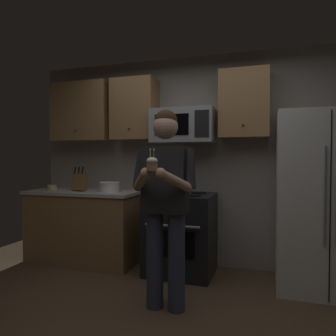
{
  "coord_description": "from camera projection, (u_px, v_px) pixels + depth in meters",
  "views": [
    {
      "loc": [
        0.8,
        -2.19,
        1.33
      ],
      "look_at": [
        -0.02,
        0.45,
        1.25
      ],
      "focal_mm": 33.97,
      "sensor_mm": 36.0,
      "label": 1
    }
  ],
  "objects": [
    {
      "name": "bowl_small_colored",
      "position": [
        52.0,
        187.0,
        4.22
      ],
      "size": [
        0.13,
        0.13,
        0.06
      ],
      "color": "beige",
      "rests_on": "counter_left"
    },
    {
      "name": "wall_back",
      "position": [
        200.0,
        161.0,
        4.0
      ],
      "size": [
        4.4,
        0.1,
        2.6
      ],
      "primitive_type": "cube",
      "color": "gray",
      "rests_on": "ground"
    },
    {
      "name": "bowl_large_white",
      "position": [
        109.0,
        187.0,
        3.96
      ],
      "size": [
        0.26,
        0.26,
        0.12
      ],
      "color": "white",
      "rests_on": "counter_left"
    },
    {
      "name": "oven_range",
      "position": [
        181.0,
        233.0,
        3.7
      ],
      "size": [
        0.76,
        0.7,
        0.93
      ],
      "color": "black",
      "rests_on": "ground"
    },
    {
      "name": "microwave",
      "position": [
        184.0,
        126.0,
        3.78
      ],
      "size": [
        0.74,
        0.41,
        0.4
      ],
      "color": "#9EA0A5"
    },
    {
      "name": "person",
      "position": [
        165.0,
        197.0,
        2.78
      ],
      "size": [
        0.6,
        0.48,
        1.76
      ],
      "color": "#383F59",
      "rests_on": "ground"
    },
    {
      "name": "refrigerator",
      "position": [
        323.0,
        201.0,
        3.2
      ],
      "size": [
        0.9,
        0.75,
        1.8
      ],
      "color": "white",
      "rests_on": "ground"
    },
    {
      "name": "knife_block",
      "position": [
        80.0,
        182.0,
        4.05
      ],
      "size": [
        0.16,
        0.15,
        0.32
      ],
      "color": "brown",
      "rests_on": "counter_left"
    },
    {
      "name": "counter_left",
      "position": [
        84.0,
        226.0,
        4.11
      ],
      "size": [
        1.44,
        0.66,
        0.92
      ],
      "color": "#9E7247",
      "rests_on": "ground"
    },
    {
      "name": "cupcake",
      "position": [
        152.0,
        164.0,
        2.45
      ],
      "size": [
        0.09,
        0.09,
        0.17
      ],
      "color": "#A87F56"
    },
    {
      "name": "cabinet_row_upper",
      "position": [
        140.0,
        109.0,
        3.99
      ],
      "size": [
        2.78,
        0.36,
        0.76
      ],
      "color": "#9E7247"
    }
  ]
}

